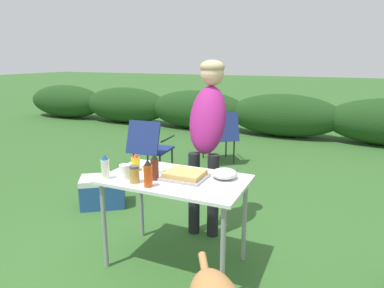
{
  "coord_description": "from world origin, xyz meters",
  "views": [
    {
      "loc": [
        1.13,
        -2.22,
        1.64
      ],
      "look_at": [
        -0.07,
        0.49,
        0.89
      ],
      "focal_mm": 32.0,
      "sensor_mm": 36.0,
      "label": 1
    }
  ],
  "objects_px": {
    "folding_table": "(175,187)",
    "spice_jar": "(134,174)",
    "mixing_bowl": "(225,173)",
    "hot_sauce_bottle": "(148,174)",
    "food_tray": "(185,175)",
    "mayo_bottle": "(105,167)",
    "mustard_bottle": "(136,163)",
    "cooler_box": "(103,191)",
    "standing_person_in_red_jacket": "(208,126)",
    "plate_stack": "(156,168)",
    "bbq_sauce_bottle": "(155,167)",
    "camp_chair_green_behind_table": "(149,146)",
    "paper_cup_stack": "(125,172)",
    "camp_chair_near_hedge": "(221,134)"
  },
  "relations": [
    {
      "from": "camp_chair_green_behind_table",
      "to": "camp_chair_near_hedge",
      "type": "xyz_separation_m",
      "value": [
        0.66,
        1.08,
        0.0
      ]
    },
    {
      "from": "mixing_bowl",
      "to": "mustard_bottle",
      "type": "bearing_deg",
      "value": -170.43
    },
    {
      "from": "paper_cup_stack",
      "to": "mustard_bottle",
      "type": "relative_size",
      "value": 0.79
    },
    {
      "from": "mixing_bowl",
      "to": "spice_jar",
      "type": "xyz_separation_m",
      "value": [
        -0.58,
        -0.36,
        0.03
      ]
    },
    {
      "from": "camp_chair_near_hedge",
      "to": "cooler_box",
      "type": "relative_size",
      "value": 1.44
    },
    {
      "from": "hot_sauce_bottle",
      "to": "paper_cup_stack",
      "type": "bearing_deg",
      "value": 164.41
    },
    {
      "from": "bbq_sauce_bottle",
      "to": "cooler_box",
      "type": "relative_size",
      "value": 0.36
    },
    {
      "from": "food_tray",
      "to": "hot_sauce_bottle",
      "type": "relative_size",
      "value": 1.58
    },
    {
      "from": "folding_table",
      "to": "cooler_box",
      "type": "relative_size",
      "value": 1.91
    },
    {
      "from": "plate_stack",
      "to": "mixing_bowl",
      "type": "height_order",
      "value": "mixing_bowl"
    },
    {
      "from": "plate_stack",
      "to": "camp_chair_green_behind_table",
      "type": "distance_m",
      "value": 1.89
    },
    {
      "from": "mixing_bowl",
      "to": "plate_stack",
      "type": "bearing_deg",
      "value": -177.61
    },
    {
      "from": "mustard_bottle",
      "to": "hot_sauce_bottle",
      "type": "bearing_deg",
      "value": -43.91
    },
    {
      "from": "food_tray",
      "to": "standing_person_in_red_jacket",
      "type": "xyz_separation_m",
      "value": [
        -0.06,
        0.64,
        0.26
      ]
    },
    {
      "from": "camp_chair_green_behind_table",
      "to": "mustard_bottle",
      "type": "bearing_deg",
      "value": -65.5
    },
    {
      "from": "food_tray",
      "to": "mayo_bottle",
      "type": "xyz_separation_m",
      "value": [
        -0.54,
        -0.26,
        0.07
      ]
    },
    {
      "from": "folding_table",
      "to": "camp_chair_green_behind_table",
      "type": "distance_m",
      "value": 2.12
    },
    {
      "from": "food_tray",
      "to": "cooler_box",
      "type": "relative_size",
      "value": 0.57
    },
    {
      "from": "hot_sauce_bottle",
      "to": "mayo_bottle",
      "type": "bearing_deg",
      "value": 178.96
    },
    {
      "from": "folding_table",
      "to": "camp_chair_green_behind_table",
      "type": "height_order",
      "value": "camp_chair_green_behind_table"
    },
    {
      "from": "folding_table",
      "to": "plate_stack",
      "type": "height_order",
      "value": "plate_stack"
    },
    {
      "from": "plate_stack",
      "to": "spice_jar",
      "type": "height_order",
      "value": "spice_jar"
    },
    {
      "from": "hot_sauce_bottle",
      "to": "cooler_box",
      "type": "relative_size",
      "value": 0.36
    },
    {
      "from": "cooler_box",
      "to": "standing_person_in_red_jacket",
      "type": "bearing_deg",
      "value": -34.09
    },
    {
      "from": "hot_sauce_bottle",
      "to": "food_tray",
      "type": "bearing_deg",
      "value": 58.15
    },
    {
      "from": "folding_table",
      "to": "paper_cup_stack",
      "type": "bearing_deg",
      "value": -153.14
    },
    {
      "from": "spice_jar",
      "to": "cooler_box",
      "type": "height_order",
      "value": "spice_jar"
    },
    {
      "from": "mustard_bottle",
      "to": "standing_person_in_red_jacket",
      "type": "bearing_deg",
      "value": 59.0
    },
    {
      "from": "spice_jar",
      "to": "mayo_bottle",
      "type": "distance_m",
      "value": 0.25
    },
    {
      "from": "plate_stack",
      "to": "hot_sauce_bottle",
      "type": "distance_m",
      "value": 0.4
    },
    {
      "from": "mixing_bowl",
      "to": "folding_table",
      "type": "bearing_deg",
      "value": -156.74
    },
    {
      "from": "mixing_bowl",
      "to": "mayo_bottle",
      "type": "height_order",
      "value": "mayo_bottle"
    },
    {
      "from": "bbq_sauce_bottle",
      "to": "hot_sauce_bottle",
      "type": "bearing_deg",
      "value": -77.98
    },
    {
      "from": "mixing_bowl",
      "to": "mayo_bottle",
      "type": "distance_m",
      "value": 0.91
    },
    {
      "from": "hot_sauce_bottle",
      "to": "plate_stack",
      "type": "bearing_deg",
      "value": 111.24
    },
    {
      "from": "bbq_sauce_bottle",
      "to": "spice_jar",
      "type": "distance_m",
      "value": 0.16
    },
    {
      "from": "plate_stack",
      "to": "mayo_bottle",
      "type": "distance_m",
      "value": 0.44
    },
    {
      "from": "standing_person_in_red_jacket",
      "to": "bbq_sauce_bottle",
      "type": "bearing_deg",
      "value": -105.64
    },
    {
      "from": "plate_stack",
      "to": "food_tray",
      "type": "bearing_deg",
      "value": -18.47
    },
    {
      "from": "paper_cup_stack",
      "to": "standing_person_in_red_jacket",
      "type": "relative_size",
      "value": 0.07
    },
    {
      "from": "mustard_bottle",
      "to": "cooler_box",
      "type": "relative_size",
      "value": 0.25
    },
    {
      "from": "folding_table",
      "to": "spice_jar",
      "type": "height_order",
      "value": "spice_jar"
    },
    {
      "from": "camp_chair_green_behind_table",
      "to": "cooler_box",
      "type": "bearing_deg",
      "value": -93.76
    },
    {
      "from": "paper_cup_stack",
      "to": "camp_chair_near_hedge",
      "type": "xyz_separation_m",
      "value": [
        -0.26,
        2.95,
        -0.33
      ]
    },
    {
      "from": "spice_jar",
      "to": "hot_sauce_bottle",
      "type": "bearing_deg",
      "value": -12.35
    },
    {
      "from": "mixing_bowl",
      "to": "mayo_bottle",
      "type": "relative_size",
      "value": 1.0
    },
    {
      "from": "food_tray",
      "to": "plate_stack",
      "type": "distance_m",
      "value": 0.32
    },
    {
      "from": "mustard_bottle",
      "to": "mayo_bottle",
      "type": "xyz_separation_m",
      "value": [
        -0.1,
        -0.26,
        0.03
      ]
    },
    {
      "from": "paper_cup_stack",
      "to": "camp_chair_green_behind_table",
      "type": "relative_size",
      "value": 0.14
    },
    {
      "from": "plate_stack",
      "to": "cooler_box",
      "type": "bearing_deg",
      "value": 151.77
    }
  ]
}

